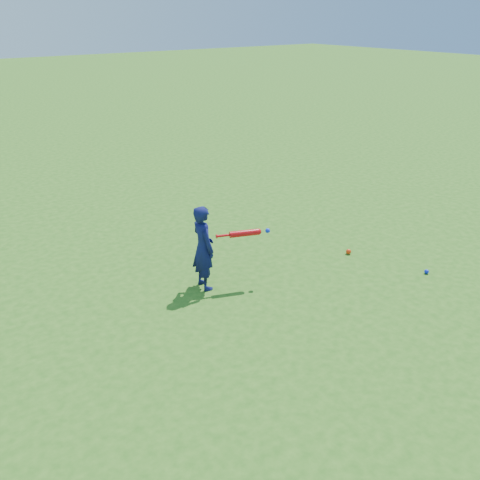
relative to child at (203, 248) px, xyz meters
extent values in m
plane|color=#296016|center=(-0.16, -0.52, -0.58)|extent=(80.00, 80.00, 0.00)
imported|color=#0F134A|center=(0.00, 0.00, 0.00)|extent=(0.32, 0.45, 1.15)
sphere|color=red|center=(2.34, -0.44, -0.54)|extent=(0.08, 0.08, 0.08)
sphere|color=#0C1FD7|center=(2.73, -1.56, -0.54)|extent=(0.07, 0.07, 0.07)
cylinder|color=red|center=(0.14, -0.10, 0.16)|extent=(0.03, 0.06, 0.06)
cylinder|color=red|center=(0.23, -0.14, 0.16)|extent=(0.19, 0.10, 0.03)
cylinder|color=red|center=(0.49, -0.24, 0.16)|extent=(0.40, 0.22, 0.08)
sphere|color=red|center=(0.67, -0.30, 0.16)|extent=(0.08, 0.08, 0.08)
sphere|color=#0D27E9|center=(0.80, -0.35, 0.16)|extent=(0.07, 0.07, 0.07)
camera|label=1|loc=(-3.42, -5.40, 2.87)|focal=40.00mm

